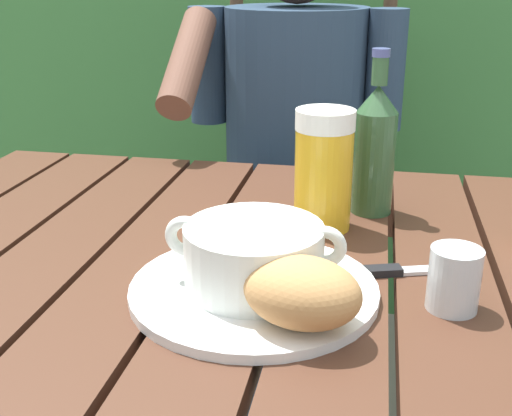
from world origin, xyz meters
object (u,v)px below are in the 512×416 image
object	(u,v)px
beer_bottle	(375,147)
water_glass_small	(454,279)
serving_plate	(254,289)
soup_bowl	(254,255)
person_eating	(291,139)
bread_roll	(302,292)
chair_near_diner	(300,204)
table_knife	(399,271)
beer_glass	(324,170)

from	to	relation	value
beer_bottle	water_glass_small	distance (m)	0.32
serving_plate	soup_bowl	xyz separation A→B (m)	(0.00, -0.00, 0.04)
person_eating	soup_bowl	distance (m)	0.77
person_eating	bread_roll	xyz separation A→B (m)	(0.13, -0.84, 0.06)
chair_near_diner	person_eating	size ratio (longest dim) A/B	0.84
water_glass_small	table_knife	world-z (taller)	water_glass_small
bread_roll	beer_glass	distance (m)	0.30
soup_bowl	bread_roll	distance (m)	0.10
bread_roll	beer_glass	bearing A→B (deg)	91.22
chair_near_diner	table_knife	world-z (taller)	chair_near_diner
chair_near_diner	soup_bowl	size ratio (longest dim) A/B	4.81
serving_plate	person_eating	bearing A→B (deg)	94.64
beer_glass	beer_bottle	distance (m)	0.11
serving_plate	water_glass_small	bearing A→B (deg)	2.21
serving_plate	beer_glass	size ratio (longest dim) A/B	1.66
beer_glass	soup_bowl	bearing A→B (deg)	-104.81
chair_near_diner	water_glass_small	bearing A→B (deg)	-73.47
person_eating	water_glass_small	world-z (taller)	person_eating
water_glass_small	chair_near_diner	bearing A→B (deg)	106.53
soup_bowl	beer_glass	xyz separation A→B (m)	(0.06, 0.22, 0.04)
water_glass_small	table_knife	distance (m)	0.10
serving_plate	chair_near_diner	bearing A→B (deg)	93.49
chair_near_diner	person_eating	world-z (taller)	person_eating
person_eating	serving_plate	bearing A→B (deg)	-85.36
soup_bowl	bread_roll	world-z (taller)	soup_bowl
water_glass_small	table_knife	size ratio (longest dim) A/B	0.50
soup_bowl	serving_plate	bearing A→B (deg)	116.57
person_eating	chair_near_diner	bearing A→B (deg)	89.18
serving_plate	soup_bowl	distance (m)	0.04
person_eating	beer_glass	xyz separation A→B (m)	(0.12, -0.54, 0.10)
person_eating	soup_bowl	xyz separation A→B (m)	(0.06, -0.76, 0.06)
soup_bowl	water_glass_small	size ratio (longest dim) A/B	2.91
chair_near_diner	beer_glass	xyz separation A→B (m)	(0.12, -0.74, 0.33)
chair_near_diner	table_knife	distance (m)	0.94
person_eating	bread_roll	world-z (taller)	person_eating
serving_plate	table_knife	xyz separation A→B (m)	(0.17, 0.09, -0.00)
person_eating	beer_bottle	bearing A→B (deg)	-67.49
chair_near_diner	beer_bottle	bearing A→B (deg)	-74.22
chair_near_diner	bread_roll	bearing A→B (deg)	-83.21
beer_glass	table_knife	distance (m)	0.19
beer_bottle	table_knife	bearing A→B (deg)	-79.50
bread_roll	table_knife	distance (m)	0.20
serving_plate	beer_bottle	xyz separation A→B (m)	(0.13, 0.30, 0.10)
serving_plate	water_glass_small	distance (m)	0.23
chair_near_diner	soup_bowl	xyz separation A→B (m)	(0.06, -0.97, 0.29)
bread_roll	water_glass_small	size ratio (longest dim) A/B	1.95
bread_roll	table_knife	bearing A→B (deg)	57.35
soup_bowl	beer_glass	size ratio (longest dim) A/B	1.20
table_knife	soup_bowl	bearing A→B (deg)	-153.05
chair_near_diner	bread_roll	distance (m)	1.09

